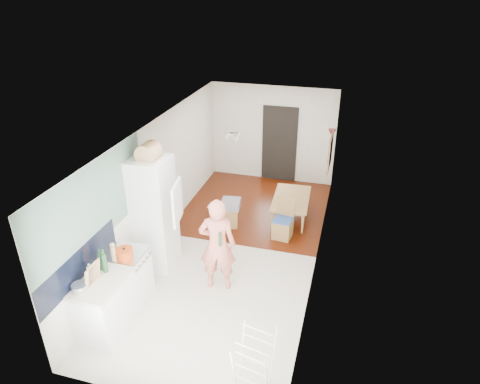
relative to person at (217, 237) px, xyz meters
The scene contains 32 objects.
room_shell 1.13m from the person, 91.63° to the left, with size 3.20×7.00×2.50m, color beige, non-canonical shape.
floor 1.50m from the person, 91.63° to the left, with size 3.20×7.00×0.01m, color beige.
wood_floor_overlay 3.12m from the person, 90.61° to the left, with size 3.20×3.30×0.01m, color #4E1305.
sage_wall_panel 2.03m from the person, 151.19° to the right, with size 0.02×3.00×1.30m, color slate.
tile_splashback 2.17m from the person, 138.27° to the right, with size 0.02×1.90×0.50m, color black.
doorway_recess 4.59m from the person, 87.90° to the left, with size 0.90×0.04×2.00m, color black.
base_cabinet 2.05m from the person, 132.72° to the right, with size 0.60×0.90×0.86m, color white.
worktop 1.97m from the person, 132.72° to the right, with size 0.62×0.92×0.06m, color silver.
range_cooker 1.61m from the person, 152.55° to the right, with size 0.60×0.60×0.88m, color white.
cooker_top 1.50m from the person, 152.55° to the right, with size 0.60×0.60×0.04m, color silver.
fridge_housing 1.34m from the person, 165.84° to the left, with size 0.66×0.66×2.15m, color white.
fridge_door 0.88m from the person, behind, with size 0.56×0.04×0.70m, color white.
fridge_interior 1.17m from the person, 161.68° to the left, with size 0.02×0.52×0.66m, color white.
pinboard 3.43m from the person, 62.76° to the left, with size 0.03×0.90×0.70m, color tan.
pinboard_frame 3.42m from the person, 62.99° to the left, with size 0.01×0.94×0.74m, color #9D7141.
wall_sconce 4.03m from the person, 67.59° to the left, with size 0.18×0.18×0.16m, color maroon.
person is the anchor object (origin of this frame).
dining_table 2.94m from the person, 72.54° to the left, with size 1.19×0.66×0.42m, color #9D7141.
dining_chair 2.08m from the person, 66.41° to the left, with size 0.37×0.37×0.88m, color #9D7141, non-canonical shape.
stool 2.17m from the person, 101.19° to the left, with size 0.34×0.34×0.45m, color #9D7141, non-canonical shape.
grey_drape 2.08m from the person, 100.43° to the left, with size 0.39×0.39×0.18m, color gray.
drying_rack 2.23m from the person, 59.31° to the right, with size 0.45×0.41×0.88m, color white, non-canonical shape.
bread_bin 1.82m from the person, 165.10° to the left, with size 0.37×0.35×0.20m, color #DCB17D, non-canonical shape.
red_casserole 1.51m from the person, 147.36° to the right, with size 0.27×0.27×0.16m, color #CD4010.
steel_pan 2.25m from the person, 131.11° to the right, with size 0.22×0.22×0.11m, color silver.
held_bottle 0.20m from the person, 56.63° to the right, with size 0.05×0.05×0.25m, color #1D4323.
bottle_a 1.83m from the person, 138.29° to the right, with size 0.07×0.07×0.32m, color #1D4323.
bottle_b 1.87m from the person, 140.83° to the right, with size 0.07×0.07×0.29m, color #1D4323.
bottle_c 2.05m from the person, 136.15° to the right, with size 0.09×0.09×0.21m, color silver.
pepper_mill_front 1.66m from the person, 146.78° to the right, with size 0.07×0.07×0.25m, color #DCB17D.
pepper_mill_back 1.68m from the person, 147.06° to the right, with size 0.07×0.07×0.24m, color #DCB17D.
chopping_boards 2.04m from the person, 132.60° to the right, with size 0.04×0.25×0.34m, color #DCB17D, non-canonical shape.
Camera 1 is at (2.01, -6.77, 4.92)m, focal length 32.00 mm.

